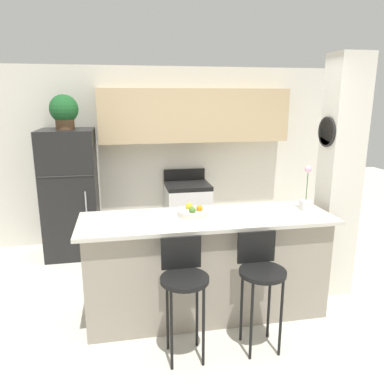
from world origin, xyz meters
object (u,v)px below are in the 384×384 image
Objects in this scene: bar_stool_left at (184,280)px; fruit_bowl at (193,212)px; stove_range at (188,213)px; bar_stool_right at (261,273)px; refrigerator at (71,193)px; potted_plant_on_fridge at (64,111)px; orchid_vase at (306,196)px.

fruit_bowl reaches higher than bar_stool_left.
stove_range is 2.50m from bar_stool_right.
refrigerator reaches higher than bar_stool_right.
bar_stool_right is 2.28× the size of potted_plant_on_fridge.
bar_stool_right is at bearing -55.43° from fruit_bowl.
bar_stool_right is (0.18, -2.48, 0.23)m from stove_range.
refrigerator is 1.70× the size of bar_stool_right.
bar_stool_right is (0.66, 0.00, 0.00)m from bar_stool_left.
bar_stool_left and bar_stool_right have the same top height.
potted_plant_on_fridge is 2.38m from fruit_bowl.
stove_range is (1.62, 0.07, -0.40)m from refrigerator.
potted_plant_on_fridge is 1.51× the size of fruit_bowl.
refrigerator is at bearing 127.57° from fruit_bowl.
bar_stool_right is at bearing -53.23° from potted_plant_on_fridge.
bar_stool_left is at bearing -64.58° from refrigerator.
bar_stool_right is 1.05m from orchid_vase.
refrigerator is 3.01m from bar_stool_right.
fruit_bowl is at bearing 178.07° from orchid_vase.
fruit_bowl is (-0.28, -1.82, 0.59)m from stove_range.
stove_range is at bearing 81.39° from fruit_bowl.
bar_stool_left is 2.95m from potted_plant_on_fridge.
stove_range reaches higher than bar_stool_right.
stove_range is 2.20m from potted_plant_on_fridge.
potted_plant_on_fridge is 0.98× the size of orchid_vase.
bar_stool_right is at bearing 0.00° from bar_stool_left.
fruit_bowl is at bearing -52.43° from potted_plant_on_fridge.
orchid_vase is 1.16m from fruit_bowl.
bar_stool_right is at bearing -53.23° from refrigerator.
stove_range reaches higher than bar_stool_left.
potted_plant_on_fridge is at bearing -177.52° from stove_range.
fruit_bowl is at bearing -52.43° from refrigerator.
bar_stool_left is 1.00× the size of bar_stool_right.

